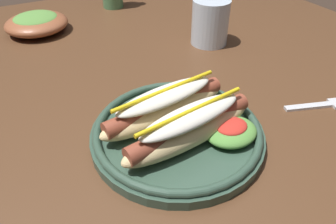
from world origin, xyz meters
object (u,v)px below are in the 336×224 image
at_px(fork, 323,105).
at_px(water_cup, 210,22).
at_px(hot_dog_plate, 180,125).
at_px(side_bowl, 36,23).

xyz_separation_m(fork, water_cup, (-0.04, 0.31, 0.05)).
relative_size(fork, water_cup, 1.18).
xyz_separation_m(hot_dog_plate, water_cup, (0.23, 0.26, 0.02)).
bearing_deg(fork, water_cup, 114.54).
bearing_deg(side_bowl, water_cup, -35.95).
bearing_deg(hot_dog_plate, fork, -9.17).
distance_m(hot_dog_plate, fork, 0.27).
distance_m(fork, side_bowl, 0.68).
xyz_separation_m(water_cup, side_bowl, (-0.35, 0.25, -0.03)).
relative_size(hot_dog_plate, side_bowl, 1.69).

